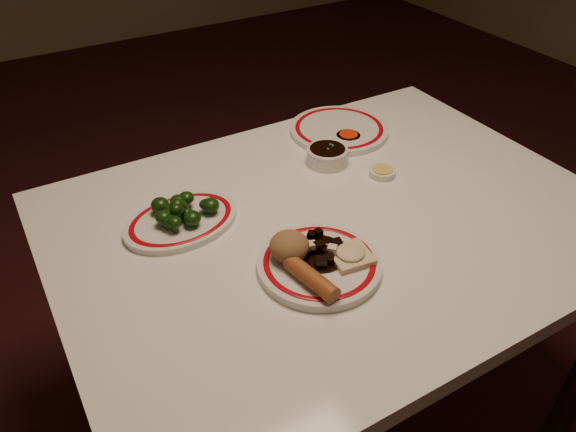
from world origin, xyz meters
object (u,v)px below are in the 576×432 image
at_px(rice_mound, 289,246).
at_px(fried_wonton, 350,254).
at_px(stirfry_heap, 320,251).
at_px(broccoli_pile, 180,210).
at_px(main_plate, 319,264).
at_px(spring_roll, 311,278).
at_px(broccoli_plate, 181,221).
at_px(soy_bowl, 327,156).
at_px(dining_table, 334,248).

distance_m(rice_mound, fried_wonton, 0.12).
distance_m(stirfry_heap, broccoli_pile, 0.31).
xyz_separation_m(main_plate, spring_roll, (-0.05, -0.05, 0.02)).
relative_size(broccoli_plate, broccoli_pile, 1.97).
height_order(main_plate, broccoli_pile, broccoli_pile).
xyz_separation_m(rice_mound, fried_wonton, (0.10, -0.06, -0.02)).
xyz_separation_m(fried_wonton, broccoli_plate, (-0.24, 0.29, -0.02)).
bearing_deg(main_plate, broccoli_plate, 123.73).
relative_size(spring_roll, fried_wonton, 1.42).
xyz_separation_m(main_plate, soy_bowl, (0.23, 0.32, 0.01)).
bearing_deg(stirfry_heap, broccoli_pile, 127.03).
relative_size(spring_roll, broccoli_plate, 0.44).
distance_m(fried_wonton, stirfry_heap, 0.06).
relative_size(main_plate, fried_wonton, 3.08).
height_order(main_plate, broccoli_plate, main_plate).
bearing_deg(fried_wonton, broccoli_plate, 129.02).
bearing_deg(main_plate, stirfry_heap, 55.88).
bearing_deg(main_plate, fried_wonton, -21.78).
bearing_deg(broccoli_plate, main_plate, -56.27).
bearing_deg(dining_table, broccoli_pile, 154.67).
bearing_deg(stirfry_heap, dining_table, 43.50).
bearing_deg(broccoli_pile, stirfry_heap, -52.97).
height_order(stirfry_heap, broccoli_plate, stirfry_heap).
height_order(dining_table, stirfry_heap, stirfry_heap).
bearing_deg(main_plate, soy_bowl, 54.27).
bearing_deg(broccoli_plate, fried_wonton, -50.98).
relative_size(dining_table, broccoli_pile, 8.58).
distance_m(dining_table, main_plate, 0.20).
bearing_deg(fried_wonton, spring_roll, -166.82).
distance_m(stirfry_heap, soy_bowl, 0.38).
bearing_deg(soy_bowl, main_plate, -125.73).
distance_m(spring_roll, broccoli_pile, 0.34).
bearing_deg(dining_table, rice_mound, -153.32).
height_order(broccoli_pile, soy_bowl, broccoli_pile).
height_order(main_plate, soy_bowl, soy_bowl).
bearing_deg(fried_wonton, broccoli_pile, 128.94).
xyz_separation_m(main_plate, fried_wonton, (0.06, -0.02, 0.02)).
bearing_deg(fried_wonton, stirfry_heap, 139.01).
bearing_deg(stirfry_heap, main_plate, -124.12).
height_order(main_plate, fried_wonton, fried_wonton).
relative_size(rice_mound, broccoli_plate, 0.28).
distance_m(rice_mound, broccoli_pile, 0.26).
xyz_separation_m(rice_mound, spring_roll, (-0.00, -0.09, -0.01)).
relative_size(main_plate, broccoli_plate, 0.96).
height_order(spring_roll, broccoli_plate, spring_roll).
bearing_deg(rice_mound, spring_roll, -93.04).
bearing_deg(soy_bowl, fried_wonton, -116.94).
height_order(main_plate, rice_mound, rice_mound).
distance_m(rice_mound, soy_bowl, 0.39).
bearing_deg(main_plate, broccoli_pile, 123.63).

